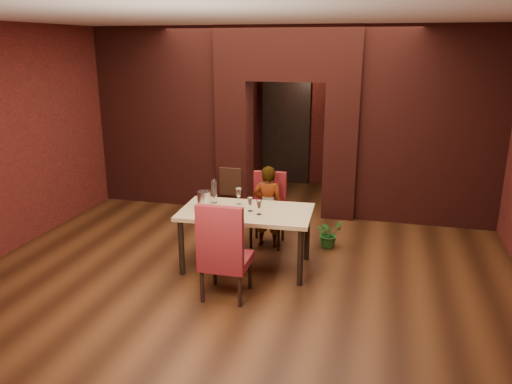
# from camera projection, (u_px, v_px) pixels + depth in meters

# --- Properties ---
(floor) EXTENTS (8.00, 8.00, 0.00)m
(floor) POSITION_uv_depth(u_px,v_px,m) (258.00, 253.00, 7.19)
(floor) COLOR #432310
(floor) RESTS_ON ground
(ceiling) EXTENTS (7.00, 8.00, 0.04)m
(ceiling) POSITION_uv_depth(u_px,v_px,m) (258.00, 19.00, 6.28)
(ceiling) COLOR silver
(ceiling) RESTS_ON ground
(wall_back) EXTENTS (7.00, 0.04, 3.20)m
(wall_back) POSITION_uv_depth(u_px,v_px,m) (306.00, 108.00, 10.44)
(wall_back) COLOR maroon
(wall_back) RESTS_ON ground
(wall_front) EXTENTS (7.00, 0.04, 3.20)m
(wall_front) POSITION_uv_depth(u_px,v_px,m) (94.00, 266.00, 3.02)
(wall_front) COLOR maroon
(wall_front) RESTS_ON ground
(wall_left) EXTENTS (0.04, 8.00, 3.20)m
(wall_left) POSITION_uv_depth(u_px,v_px,m) (36.00, 133.00, 7.58)
(wall_left) COLOR maroon
(wall_left) RESTS_ON ground
(pillar_left) EXTENTS (0.55, 0.55, 2.30)m
(pillar_left) POSITION_uv_depth(u_px,v_px,m) (235.00, 145.00, 8.95)
(pillar_left) COLOR maroon
(pillar_left) RESTS_ON ground
(pillar_right) EXTENTS (0.55, 0.55, 2.30)m
(pillar_right) POSITION_uv_depth(u_px,v_px,m) (341.00, 151.00, 8.49)
(pillar_right) COLOR maroon
(pillar_right) RESTS_ON ground
(lintel) EXTENTS (2.45, 0.55, 0.90)m
(lintel) POSITION_uv_depth(u_px,v_px,m) (288.00, 53.00, 8.26)
(lintel) COLOR maroon
(lintel) RESTS_ON ground
(wing_wall_left) EXTENTS (2.28, 0.35, 3.20)m
(wing_wall_left) POSITION_uv_depth(u_px,v_px,m) (161.00, 117.00, 9.16)
(wing_wall_left) COLOR maroon
(wing_wall_left) RESTS_ON ground
(wing_wall_right) EXTENTS (2.28, 0.35, 3.20)m
(wing_wall_right) POSITION_uv_depth(u_px,v_px,m) (431.00, 128.00, 8.01)
(wing_wall_right) COLOR maroon
(wing_wall_right) RESTS_ON ground
(vent_panel) EXTENTS (0.40, 0.03, 0.50)m
(vent_panel) POSITION_uv_depth(u_px,v_px,m) (230.00, 182.00, 8.84)
(vent_panel) COLOR brown
(vent_panel) RESTS_ON ground
(rear_door) EXTENTS (0.90, 0.08, 2.10)m
(rear_door) POSITION_uv_depth(u_px,v_px,m) (286.00, 134.00, 10.64)
(rear_door) COLOR black
(rear_door) RESTS_ON ground
(rear_door_frame) EXTENTS (1.02, 0.04, 2.22)m
(rear_door_frame) POSITION_uv_depth(u_px,v_px,m) (286.00, 134.00, 10.60)
(rear_door_frame) COLOR black
(rear_door_frame) RESTS_ON ground
(dining_table) EXTENTS (1.76, 1.05, 0.80)m
(dining_table) POSITION_uv_depth(u_px,v_px,m) (246.00, 239.00, 6.65)
(dining_table) COLOR tan
(dining_table) RESTS_ON ground
(chair_far) EXTENTS (0.51, 0.51, 1.08)m
(chair_far) POSITION_uv_depth(u_px,v_px,m) (267.00, 210.00, 7.36)
(chair_far) COLOR maroon
(chair_far) RESTS_ON ground
(chair_near) EXTENTS (0.55, 0.55, 1.19)m
(chair_near) POSITION_uv_depth(u_px,v_px,m) (226.00, 249.00, 5.82)
(chair_near) COLOR maroon
(chair_near) RESTS_ON ground
(person_seated) EXTENTS (0.45, 0.30, 1.22)m
(person_seated) POSITION_uv_depth(u_px,v_px,m) (268.00, 206.00, 7.30)
(person_seated) COLOR silver
(person_seated) RESTS_ON ground
(wine_glass_a) EXTENTS (0.09, 0.09, 0.23)m
(wine_glass_a) POSITION_uv_depth(u_px,v_px,m) (239.00, 196.00, 6.74)
(wine_glass_a) COLOR silver
(wine_glass_a) RESTS_ON dining_table
(wine_glass_b) EXTENTS (0.07, 0.07, 0.18)m
(wine_glass_b) POSITION_uv_depth(u_px,v_px,m) (250.00, 204.00, 6.47)
(wine_glass_b) COLOR white
(wine_glass_b) RESTS_ON dining_table
(wine_glass_c) EXTENTS (0.08, 0.08, 0.18)m
(wine_glass_c) POSITION_uv_depth(u_px,v_px,m) (259.00, 208.00, 6.35)
(wine_glass_c) COLOR white
(wine_glass_c) RESTS_ON dining_table
(tasting_sheet) EXTENTS (0.31, 0.23, 0.00)m
(tasting_sheet) POSITION_uv_depth(u_px,v_px,m) (225.00, 216.00, 6.32)
(tasting_sheet) COLOR silver
(tasting_sheet) RESTS_ON dining_table
(wine_bucket) EXTENTS (0.18, 0.18, 0.22)m
(wine_bucket) POSITION_uv_depth(u_px,v_px,m) (204.00, 199.00, 6.63)
(wine_bucket) COLOR silver
(wine_bucket) RESTS_ON dining_table
(water_bottle) EXTENTS (0.08, 0.08, 0.33)m
(water_bottle) POSITION_uv_depth(u_px,v_px,m) (214.00, 191.00, 6.80)
(water_bottle) COLOR white
(water_bottle) RESTS_ON dining_table
(potted_plant) EXTENTS (0.51, 0.51, 0.43)m
(potted_plant) POSITION_uv_depth(u_px,v_px,m) (329.00, 233.00, 7.36)
(potted_plant) COLOR #205A1D
(potted_plant) RESTS_ON ground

